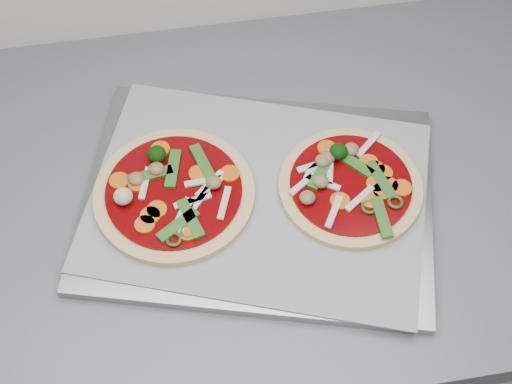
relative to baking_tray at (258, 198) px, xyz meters
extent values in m
cube|color=beige|center=(0.42, 0.03, -0.48)|extent=(3.60, 0.60, 0.86)
cube|color=gray|center=(0.00, 0.00, 0.00)|extent=(0.51, 0.43, 0.01)
cube|color=gray|center=(0.00, 0.00, 0.01)|extent=(0.50, 0.43, 0.00)
cylinder|color=tan|center=(-0.10, 0.01, 0.01)|extent=(0.27, 0.27, 0.01)
cylinder|color=#6B0206|center=(-0.10, 0.01, 0.02)|extent=(0.23, 0.23, 0.00)
cube|color=beige|center=(-0.10, -0.02, 0.03)|extent=(0.03, 0.05, 0.00)
cylinder|color=#D25C08|center=(-0.14, -0.03, 0.03)|extent=(0.04, 0.04, 0.00)
ellipsoid|color=olive|center=(-0.12, 0.04, 0.03)|extent=(0.03, 0.03, 0.01)
cube|color=beige|center=(-0.06, 0.01, 0.03)|extent=(0.04, 0.04, 0.00)
cylinder|color=#D25C08|center=(-0.03, 0.03, 0.03)|extent=(0.03, 0.03, 0.00)
torus|color=#254612|center=(-0.11, -0.06, 0.03)|extent=(0.03, 0.03, 0.00)
cylinder|color=#D25C08|center=(-0.13, -0.01, 0.03)|extent=(0.03, 0.03, 0.00)
cube|color=#2D6A1D|center=(-0.06, 0.05, 0.03)|extent=(0.03, 0.06, 0.00)
cube|color=beige|center=(-0.09, -0.03, 0.03)|extent=(0.03, 0.05, 0.00)
cube|color=beige|center=(-0.08, -0.01, 0.03)|extent=(0.04, 0.04, 0.00)
cylinder|color=#D25C08|center=(-0.12, 0.08, 0.03)|extent=(0.03, 0.03, 0.00)
cube|color=beige|center=(-0.07, 0.02, 0.03)|extent=(0.05, 0.01, 0.00)
cylinder|color=#D25C08|center=(-0.17, 0.04, 0.03)|extent=(0.04, 0.04, 0.00)
cylinder|color=#D25C08|center=(-0.09, -0.05, 0.03)|extent=(0.03, 0.03, 0.00)
torus|color=#254612|center=(-0.09, -0.05, 0.03)|extent=(0.03, 0.03, 0.00)
cube|color=#2D6A1D|center=(-0.13, 0.04, 0.03)|extent=(0.06, 0.02, 0.00)
cylinder|color=#D25C08|center=(-0.15, 0.03, 0.03)|extent=(0.04, 0.04, 0.00)
cylinder|color=#D25C08|center=(-0.07, 0.03, 0.03)|extent=(0.04, 0.04, 0.00)
ellipsoid|color=olive|center=(-0.15, 0.03, 0.03)|extent=(0.02, 0.02, 0.01)
ellipsoid|color=#BEB795|center=(-0.17, 0.01, 0.03)|extent=(0.03, 0.03, 0.02)
cube|color=#2D6A1D|center=(-0.10, -0.04, 0.03)|extent=(0.06, 0.04, 0.00)
cube|color=beige|center=(-0.05, -0.02, 0.03)|extent=(0.02, 0.05, 0.00)
cube|color=beige|center=(-0.14, 0.03, 0.03)|extent=(0.02, 0.05, 0.00)
ellipsoid|color=olive|center=(-0.05, 0.01, 0.03)|extent=(0.03, 0.03, 0.01)
ellipsoid|color=#0D3405|center=(-0.12, 0.07, 0.03)|extent=(0.03, 0.03, 0.02)
cylinder|color=#D25C08|center=(-0.14, -0.02, 0.03)|extent=(0.03, 0.03, 0.00)
cube|color=beige|center=(-0.08, -0.01, 0.03)|extent=(0.05, 0.02, 0.00)
cube|color=#2D6A1D|center=(-0.10, 0.04, 0.03)|extent=(0.03, 0.06, 0.00)
cube|color=#2D6A1D|center=(-0.09, -0.03, 0.03)|extent=(0.03, 0.06, 0.00)
cylinder|color=tan|center=(0.12, -0.01, 0.01)|extent=(0.20, 0.20, 0.01)
cylinder|color=#6B0206|center=(0.12, -0.01, 0.02)|extent=(0.17, 0.17, 0.00)
cylinder|color=#D25C08|center=(0.16, 0.00, 0.02)|extent=(0.03, 0.03, 0.00)
ellipsoid|color=olive|center=(0.09, 0.03, 0.03)|extent=(0.03, 0.03, 0.01)
cylinder|color=#D25C08|center=(0.16, -0.02, 0.02)|extent=(0.03, 0.03, 0.00)
cube|color=#2D6A1D|center=(0.08, 0.01, 0.02)|extent=(0.05, 0.05, 0.00)
ellipsoid|color=olive|center=(0.09, 0.02, 0.03)|extent=(0.02, 0.02, 0.01)
cylinder|color=#D25C08|center=(0.10, 0.05, 0.02)|extent=(0.03, 0.03, 0.00)
cube|color=beige|center=(0.15, 0.04, 0.02)|extent=(0.04, 0.04, 0.00)
cylinder|color=#D25C08|center=(0.10, -0.04, 0.02)|extent=(0.03, 0.03, 0.00)
cube|color=beige|center=(0.06, 0.00, 0.02)|extent=(0.04, 0.03, 0.00)
torus|color=#254612|center=(0.16, -0.05, 0.02)|extent=(0.03, 0.03, 0.00)
ellipsoid|color=#0D3405|center=(0.11, 0.03, 0.03)|extent=(0.03, 0.03, 0.02)
ellipsoid|color=olive|center=(0.06, -0.03, 0.03)|extent=(0.02, 0.02, 0.01)
ellipsoid|color=olive|center=(0.13, 0.04, 0.03)|extent=(0.03, 0.03, 0.01)
cube|color=beige|center=(0.08, 0.02, 0.02)|extent=(0.04, 0.04, 0.00)
ellipsoid|color=olive|center=(0.08, -0.01, 0.03)|extent=(0.02, 0.02, 0.01)
cylinder|color=#D25C08|center=(0.14, 0.01, 0.02)|extent=(0.03, 0.03, 0.00)
cube|color=beige|center=(0.08, 0.02, 0.02)|extent=(0.05, 0.02, 0.00)
cylinder|color=#D25C08|center=(0.15, -0.02, 0.02)|extent=(0.03, 0.03, 0.00)
torus|color=#254612|center=(0.13, -0.05, 0.02)|extent=(0.02, 0.02, 0.00)
cube|color=beige|center=(0.09, 0.01, 0.02)|extent=(0.02, 0.05, 0.00)
cube|color=beige|center=(0.08, -0.01, 0.02)|extent=(0.04, 0.03, 0.00)
cylinder|color=#D25C08|center=(0.15, -0.03, 0.02)|extent=(0.03, 0.03, 0.00)
cube|color=#2D6A1D|center=(0.13, 0.02, 0.02)|extent=(0.05, 0.05, 0.00)
cylinder|color=#D25C08|center=(0.15, 0.00, 0.02)|extent=(0.03, 0.03, 0.00)
cube|color=beige|center=(0.08, -0.05, 0.02)|extent=(0.03, 0.05, 0.00)
cube|color=beige|center=(0.12, -0.04, 0.02)|extent=(0.04, 0.03, 0.00)
cylinder|color=#D25C08|center=(0.13, -0.04, 0.02)|extent=(0.03, 0.03, 0.00)
cube|color=#2D6A1D|center=(0.15, -0.01, 0.02)|extent=(0.03, 0.06, 0.00)
cube|color=#2D6A1D|center=(0.14, -0.07, 0.02)|extent=(0.01, 0.06, 0.00)
cylinder|color=#D25C08|center=(0.18, -0.03, 0.02)|extent=(0.03, 0.03, 0.00)
camera|label=1|loc=(-0.09, -0.49, 0.76)|focal=50.00mm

